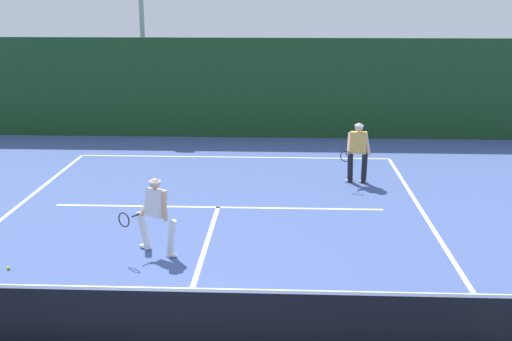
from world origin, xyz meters
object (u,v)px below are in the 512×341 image
light_pole (142,19)px  player_near (156,213)px  player_far (358,150)px  tennis_ball (8,268)px

light_pole → player_near: bearing=-77.1°
player_near → player_far: bearing=-98.9°
player_far → tennis_ball: player_far is taller
player_near → player_far: player_far is taller
player_near → player_far: 6.68m
player_far → tennis_ball: 9.22m
player_near → light_pole: size_ratio=0.24×
tennis_ball → light_pole: bearing=91.0°
player_far → tennis_ball: size_ratio=24.73×
player_near → tennis_ball: player_near is taller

